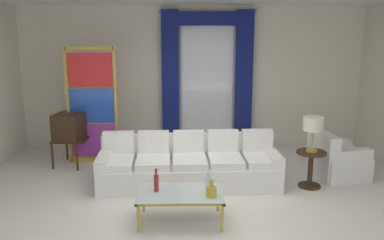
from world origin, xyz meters
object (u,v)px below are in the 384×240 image
(bottle_amber_squat, at_px, (156,182))
(armchair_white, at_px, (335,161))
(coffee_table, at_px, (181,195))
(bottle_blue_decanter, at_px, (211,190))
(vintage_tv, at_px, (70,127))
(round_side_table, at_px, (311,166))
(table_lamp_brass, at_px, (313,125))
(stained_glass_divider, at_px, (92,108))
(peacock_figurine, at_px, (119,157))
(couch_white_long, at_px, (189,166))
(bottle_crystal_tall, at_px, (208,183))

(bottle_amber_squat, distance_m, armchair_white, 3.38)
(coffee_table, relative_size, bottle_blue_decanter, 4.70)
(vintage_tv, bearing_deg, round_side_table, -15.44)
(table_lamp_brass, bearing_deg, bottle_blue_decanter, -141.86)
(stained_glass_divider, height_order, round_side_table, stained_glass_divider)
(coffee_table, bearing_deg, bottle_blue_decanter, -19.55)
(stained_glass_divider, distance_m, peacock_figurine, 1.05)
(bottle_amber_squat, bearing_deg, stained_glass_divider, 119.10)
(couch_white_long, xyz_separation_m, bottle_blue_decanter, (0.27, -1.50, 0.19))
(bottle_blue_decanter, bearing_deg, round_side_table, 38.14)
(bottle_amber_squat, bearing_deg, table_lamp_brass, 25.44)
(bottle_blue_decanter, xyz_separation_m, peacock_figurine, (-1.56, 2.27, -0.27))
(coffee_table, distance_m, peacock_figurine, 2.43)
(vintage_tv, relative_size, round_side_table, 2.26)
(bottle_amber_squat, distance_m, peacock_figurine, 2.28)
(table_lamp_brass, bearing_deg, bottle_amber_squat, -154.56)
(vintage_tv, height_order, table_lamp_brass, vintage_tv)
(bottle_crystal_tall, distance_m, armchair_white, 2.79)
(couch_white_long, bearing_deg, bottle_amber_squat, -108.48)
(bottle_crystal_tall, bearing_deg, stained_glass_divider, 129.97)
(couch_white_long, distance_m, armchair_white, 2.55)
(bottle_crystal_tall, bearing_deg, armchair_white, 34.69)
(bottle_crystal_tall, bearing_deg, bottle_blue_decanter, -80.90)
(bottle_amber_squat, bearing_deg, couch_white_long, 71.52)
(bottle_crystal_tall, height_order, bottle_amber_squat, bottle_amber_squat)
(bottle_crystal_tall, height_order, round_side_table, bottle_crystal_tall)
(coffee_table, xyz_separation_m, table_lamp_brass, (2.08, 1.18, 0.65))
(couch_white_long, height_order, coffee_table, couch_white_long)
(bottle_crystal_tall, bearing_deg, round_side_table, 33.50)
(table_lamp_brass, bearing_deg, stained_glass_divider, 160.78)
(vintage_tv, bearing_deg, peacock_figurine, -12.35)
(coffee_table, xyz_separation_m, bottle_crystal_tall, (0.37, 0.05, 0.15))
(peacock_figurine, bearing_deg, bottle_crystal_tall, -53.73)
(table_lamp_brass, bearing_deg, armchair_white, 38.07)
(armchair_white, distance_m, table_lamp_brass, 1.04)
(round_side_table, distance_m, table_lamp_brass, 0.67)
(armchair_white, height_order, round_side_table, armchair_white)
(bottle_blue_decanter, relative_size, bottle_amber_squat, 0.75)
(bottle_crystal_tall, relative_size, table_lamp_brass, 0.49)
(table_lamp_brass, bearing_deg, vintage_tv, 164.56)
(bottle_blue_decanter, distance_m, peacock_figurine, 2.77)
(couch_white_long, relative_size, table_lamp_brass, 5.18)
(couch_white_long, height_order, table_lamp_brass, table_lamp_brass)
(bottle_amber_squat, bearing_deg, round_side_table, 25.44)
(bottle_amber_squat, distance_m, round_side_table, 2.67)
(bottle_crystal_tall, relative_size, round_side_table, 0.47)
(armchair_white, height_order, peacock_figurine, armchair_white)
(coffee_table, distance_m, stained_glass_divider, 3.09)
(bottle_blue_decanter, relative_size, table_lamp_brass, 0.42)
(armchair_white, bearing_deg, bottle_crystal_tall, -145.31)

